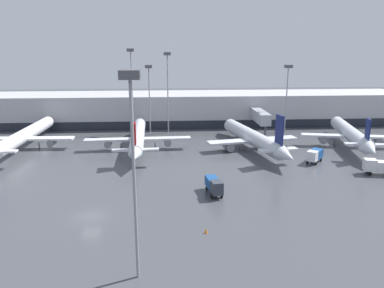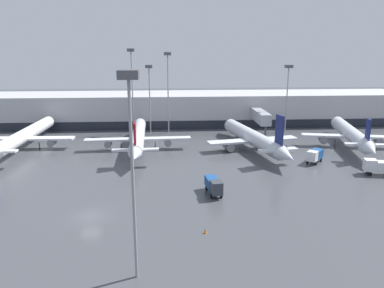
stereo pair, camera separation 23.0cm
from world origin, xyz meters
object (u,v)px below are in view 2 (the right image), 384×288
at_px(parked_jet_4, 24,136).
at_px(traffic_cone_2, 205,231).
at_px(parked_jet_3, 253,138).
at_px(service_truck_0, 379,166).
at_px(apron_light_mast_0, 132,68).
at_px(apron_light_mast_2, 130,121).
at_px(apron_light_mast_3, 149,79).
at_px(service_truck_1, 315,155).
at_px(service_truck_2, 214,185).
at_px(apron_light_mast_5, 168,71).
at_px(parked_jet_1, 351,134).
at_px(apron_light_mast_4, 288,79).
at_px(parked_jet_2, 138,137).

bearing_deg(parked_jet_4, traffic_cone_2, -136.93).
xyz_separation_m(parked_jet_3, traffic_cone_2, (-14.39, -37.88, -2.27)).
xyz_separation_m(service_truck_0, apron_light_mast_0, (-46.57, 37.39, 15.16)).
height_order(apron_light_mast_2, apron_light_mast_3, apron_light_mast_2).
xyz_separation_m(parked_jet_3, service_truck_1, (9.97, -10.48, -1.04)).
relative_size(service_truck_2, apron_light_mast_2, 0.27).
xyz_separation_m(parked_jet_4, service_truck_1, (60.88, -14.28, -1.31)).
bearing_deg(apron_light_mast_5, apron_light_mast_2, -93.06).
bearing_deg(service_truck_1, parked_jet_3, -95.88).
relative_size(service_truck_1, traffic_cone_2, 6.92).
xyz_separation_m(apron_light_mast_0, apron_light_mast_2, (5.84, -65.46, -0.99)).
relative_size(service_truck_0, apron_light_mast_0, 0.26).
relative_size(service_truck_1, apron_light_mast_5, 0.23).
relative_size(service_truck_2, apron_light_mast_3, 0.31).
distance_m(parked_jet_1, service_truck_1, 16.84).
distance_m(parked_jet_1, service_truck_2, 43.19).
distance_m(parked_jet_1, traffic_cone_2, 53.43).
xyz_separation_m(service_truck_2, apron_light_mast_4, (24.35, 42.34, 12.48)).
height_order(parked_jet_1, apron_light_mast_0, apron_light_mast_0).
height_order(parked_jet_1, parked_jet_2, parked_jet_1).
height_order(parked_jet_2, apron_light_mast_5, apron_light_mast_5).
distance_m(parked_jet_2, service_truck_1, 37.34).
distance_m(parked_jet_3, apron_light_mast_3, 32.11).
relative_size(parked_jet_1, service_truck_2, 5.99).
relative_size(apron_light_mast_4, apron_light_mast_5, 0.85).
height_order(service_truck_2, traffic_cone_2, service_truck_2).
height_order(parked_jet_3, apron_light_mast_4, apron_light_mast_4).
bearing_deg(apron_light_mast_3, traffic_cone_2, -80.89).
bearing_deg(traffic_cone_2, service_truck_0, 30.64).
height_order(parked_jet_2, apron_light_mast_0, apron_light_mast_0).
xyz_separation_m(parked_jet_3, apron_light_mast_3, (-23.46, 18.72, 11.40)).
bearing_deg(apron_light_mast_5, service_truck_0, -44.05).
height_order(parked_jet_2, service_truck_1, parked_jet_2).
bearing_deg(parked_jet_2, service_truck_1, -110.54).
bearing_deg(apron_light_mast_5, apron_light_mast_3, 168.87).
bearing_deg(parked_jet_1, traffic_cone_2, 147.57).
distance_m(parked_jet_4, apron_light_mast_5, 37.59).
xyz_separation_m(service_truck_2, traffic_cone_2, (-2.54, -12.44, -1.19)).
distance_m(parked_jet_3, service_truck_2, 28.09).
bearing_deg(apron_light_mast_4, apron_light_mast_3, 177.09).
bearing_deg(parked_jet_3, apron_light_mast_0, 44.23).
xyz_separation_m(service_truck_0, service_truck_2, (-30.50, -7.13, -0.09)).
relative_size(service_truck_1, apron_light_mast_3, 0.27).
bearing_deg(parked_jet_1, service_truck_0, 179.73).
xyz_separation_m(service_truck_1, apron_light_mast_2, (-32.04, -35.91, 14.22)).
bearing_deg(service_truck_2, service_truck_0, 95.49).
bearing_deg(parked_jet_1, apron_light_mast_2, 147.88).
height_order(parked_jet_4, apron_light_mast_5, apron_light_mast_5).
bearing_deg(parked_jet_3, parked_jet_4, 74.32).
distance_m(service_truck_0, apron_light_mast_5, 53.91).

